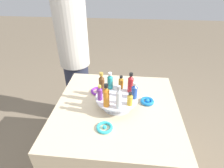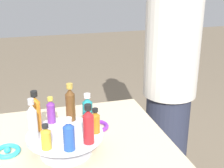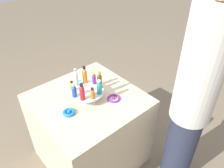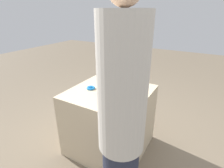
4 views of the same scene
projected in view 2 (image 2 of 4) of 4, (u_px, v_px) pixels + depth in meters
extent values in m
cylinder|color=silver|center=(66.00, 151.00, 1.14)|extent=(0.19, 0.19, 0.01)
cylinder|color=silver|center=(66.00, 143.00, 1.12)|extent=(0.10, 0.10, 0.06)
cylinder|color=silver|center=(65.00, 135.00, 1.11)|extent=(0.27, 0.27, 0.01)
cylinder|color=brown|center=(71.00, 107.00, 1.19)|extent=(0.04, 0.04, 0.11)
cone|color=brown|center=(70.00, 91.00, 1.17)|extent=(0.04, 0.04, 0.02)
cylinder|color=#B79338|center=(69.00, 86.00, 1.16)|extent=(0.02, 0.02, 0.02)
cylinder|color=#702D93|center=(51.00, 113.00, 1.18)|extent=(0.03, 0.03, 0.07)
cone|color=#702D93|center=(50.00, 102.00, 1.17)|extent=(0.03, 0.03, 0.02)
cylinder|color=gold|center=(50.00, 99.00, 1.16)|extent=(0.02, 0.02, 0.01)
cylinder|color=orange|center=(36.00, 116.00, 1.12)|extent=(0.04, 0.04, 0.11)
cone|color=orange|center=(34.00, 99.00, 1.09)|extent=(0.04, 0.04, 0.02)
cylinder|color=black|center=(34.00, 94.00, 1.09)|extent=(0.02, 0.02, 0.02)
cylinder|color=silver|center=(33.00, 126.00, 1.05)|extent=(0.03, 0.03, 0.11)
cone|color=silver|center=(31.00, 108.00, 1.02)|extent=(0.03, 0.03, 0.02)
cylinder|color=#B2B2B7|center=(31.00, 102.00, 1.02)|extent=(0.02, 0.02, 0.02)
cylinder|color=gold|center=(46.00, 140.00, 1.01)|extent=(0.03, 0.03, 0.06)
cone|color=gold|center=(45.00, 130.00, 0.99)|extent=(0.03, 0.03, 0.01)
cylinder|color=black|center=(45.00, 126.00, 0.99)|extent=(0.02, 0.02, 0.01)
cylinder|color=#234CAD|center=(69.00, 138.00, 1.00)|extent=(0.04, 0.04, 0.08)
cone|color=#234CAD|center=(68.00, 125.00, 0.98)|extent=(0.04, 0.04, 0.02)
cylinder|color=silver|center=(68.00, 120.00, 0.98)|extent=(0.02, 0.02, 0.01)
cylinder|color=#B21E23|center=(89.00, 129.00, 1.04)|extent=(0.04, 0.04, 0.10)
cone|color=#B21E23|center=(88.00, 113.00, 1.01)|extent=(0.04, 0.04, 0.02)
cylinder|color=black|center=(88.00, 107.00, 1.01)|extent=(0.02, 0.02, 0.02)
cylinder|color=#AD6B19|center=(95.00, 124.00, 1.11)|extent=(0.03, 0.03, 0.07)
cone|color=#AD6B19|center=(95.00, 114.00, 1.10)|extent=(0.03, 0.03, 0.01)
cylinder|color=black|center=(95.00, 110.00, 1.09)|extent=(0.02, 0.02, 0.01)
cylinder|color=teal|center=(88.00, 113.00, 1.17)|extent=(0.04, 0.04, 0.09)
cone|color=teal|center=(87.00, 100.00, 1.15)|extent=(0.04, 0.04, 0.02)
cylinder|color=silver|center=(87.00, 96.00, 1.14)|extent=(0.02, 0.02, 0.02)
torus|color=purple|center=(96.00, 126.00, 1.31)|extent=(0.10, 0.10, 0.02)
sphere|color=purple|center=(96.00, 126.00, 1.31)|extent=(0.02, 0.02, 0.02)
torus|color=#2DB7CC|center=(7.00, 151.00, 1.13)|extent=(0.09, 0.09, 0.02)
sphere|color=#2DB7CC|center=(7.00, 150.00, 1.13)|extent=(0.02, 0.02, 0.02)
cylinder|color=#282D42|center=(165.00, 150.00, 1.85)|extent=(0.25, 0.25, 0.72)
cylinder|color=beige|center=(174.00, 19.00, 1.59)|extent=(0.29, 0.29, 0.82)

